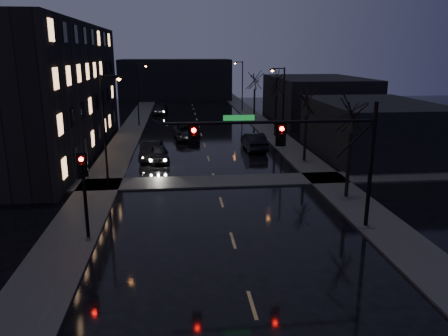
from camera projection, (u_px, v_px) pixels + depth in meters
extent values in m
cube|color=#2D2D2B|center=(125.00, 141.00, 47.72)|extent=(3.00, 140.00, 0.12)
cube|color=#2D2D2B|center=(278.00, 138.00, 49.44)|extent=(3.00, 140.00, 0.12)
cube|color=#2D2D2B|center=(215.00, 181.00, 32.72)|extent=(40.00, 3.00, 0.12)
cube|color=black|center=(28.00, 90.00, 40.57)|extent=(12.00, 30.00, 12.00)
cube|color=black|center=(373.00, 129.00, 40.87)|extent=(10.00, 14.00, 5.00)
cube|color=black|center=(316.00, 99.00, 62.03)|extent=(12.00, 18.00, 6.00)
cube|color=black|center=(175.00, 80.00, 88.57)|extent=(22.00, 10.00, 8.00)
cylinder|color=black|center=(371.00, 167.00, 23.48)|extent=(0.22, 0.22, 7.00)
cylinder|color=black|center=(272.00, 122.00, 22.28)|extent=(11.00, 0.16, 0.16)
cylinder|color=black|center=(355.00, 140.00, 22.99)|extent=(2.05, 0.10, 2.05)
cube|color=#0C591E|center=(239.00, 118.00, 22.04)|extent=(1.60, 0.04, 0.28)
cube|color=black|center=(194.00, 136.00, 22.04)|extent=(0.35, 0.28, 1.05)
sphere|color=#FF0705|center=(194.00, 130.00, 21.80)|extent=(0.22, 0.22, 0.22)
cube|color=black|center=(281.00, 134.00, 22.50)|extent=(0.35, 0.28, 1.05)
sphere|color=#FF0705|center=(282.00, 129.00, 22.26)|extent=(0.22, 0.22, 0.22)
cylinder|color=black|center=(85.00, 199.00, 22.28)|extent=(0.18, 0.18, 4.40)
cube|color=black|center=(82.00, 165.00, 21.82)|extent=(0.35, 0.28, 1.05)
sphere|color=#FF0705|center=(81.00, 159.00, 21.58)|extent=(0.22, 0.22, 0.22)
cylinder|color=black|center=(348.00, 166.00, 28.70)|extent=(0.24, 0.24, 4.40)
cylinder|color=black|center=(305.00, 139.00, 38.34)|extent=(0.24, 0.24, 4.12)
cylinder|color=black|center=(275.00, 116.00, 49.80)|extent=(0.24, 0.24, 4.68)
cylinder|color=black|center=(254.00, 104.00, 63.30)|extent=(0.24, 0.24, 4.29)
cylinder|color=black|center=(105.00, 133.00, 30.44)|extent=(0.16, 0.16, 8.00)
cylinder|color=black|center=(110.00, 76.00, 29.49)|extent=(1.20, 0.10, 0.10)
cube|color=black|center=(119.00, 77.00, 29.58)|extent=(0.50, 0.25, 0.15)
sphere|color=orange|center=(119.00, 79.00, 29.60)|extent=(0.28, 0.28, 0.28)
cylinder|color=black|center=(138.00, 95.00, 56.38)|extent=(0.16, 0.16, 8.00)
cylinder|color=black|center=(141.00, 64.00, 55.43)|extent=(1.20, 0.10, 0.10)
cube|color=black|center=(146.00, 65.00, 55.52)|extent=(0.50, 0.25, 0.15)
sphere|color=orange|center=(146.00, 66.00, 55.54)|extent=(0.28, 0.28, 0.28)
cylinder|color=black|center=(283.00, 108.00, 43.55)|extent=(0.16, 0.16, 8.00)
cylinder|color=black|center=(278.00, 68.00, 42.48)|extent=(1.20, 0.10, 0.10)
cube|color=black|center=(272.00, 69.00, 42.44)|extent=(0.50, 0.25, 0.15)
sphere|color=orange|center=(272.00, 71.00, 42.47)|extent=(0.28, 0.28, 0.28)
cylinder|color=black|center=(242.00, 87.00, 70.45)|extent=(0.16, 0.16, 8.00)
cylinder|color=black|center=(239.00, 62.00, 69.38)|extent=(1.20, 0.10, 0.10)
cube|color=black|center=(235.00, 63.00, 69.35)|extent=(0.50, 0.25, 0.15)
sphere|color=orange|center=(235.00, 63.00, 69.37)|extent=(0.28, 0.28, 0.28)
imported|color=black|center=(159.00, 154.00, 38.75)|extent=(2.08, 4.39, 1.45)
imported|color=black|center=(151.00, 150.00, 39.68)|extent=(2.00, 4.87, 1.57)
imported|color=black|center=(186.00, 132.00, 48.86)|extent=(3.05, 5.83, 1.56)
imported|color=black|center=(160.00, 109.00, 68.33)|extent=(2.50, 5.38, 1.52)
imported|color=black|center=(254.00, 141.00, 43.34)|extent=(1.98, 5.27, 1.72)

